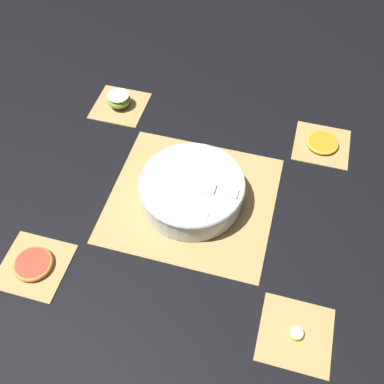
# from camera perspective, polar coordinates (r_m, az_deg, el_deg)

# --- Properties ---
(ground_plane) EXTENTS (6.00, 6.00, 0.00)m
(ground_plane) POSITION_cam_1_polar(r_m,az_deg,el_deg) (1.15, 0.00, -1.00)
(ground_plane) COLOR black
(bamboo_mat_center) EXTENTS (0.42, 0.38, 0.01)m
(bamboo_mat_center) POSITION_cam_1_polar(r_m,az_deg,el_deg) (1.15, 0.00, -0.91)
(bamboo_mat_center) COLOR #A8844C
(bamboo_mat_center) RESTS_ON ground_plane
(coaster_mat_near_left) EXTENTS (0.15, 0.15, 0.01)m
(coaster_mat_near_left) POSITION_cam_1_polar(r_m,az_deg,el_deg) (1.11, -19.40, -8.80)
(coaster_mat_near_left) COLOR #A8844C
(coaster_mat_near_left) RESTS_ON ground_plane
(coaster_mat_near_right) EXTENTS (0.15, 0.15, 0.01)m
(coaster_mat_near_right) POSITION_cam_1_polar(r_m,az_deg,el_deg) (1.01, 13.03, -17.17)
(coaster_mat_near_right) COLOR #A8844C
(coaster_mat_near_right) RESTS_ON ground_plane
(coaster_mat_far_left) EXTENTS (0.15, 0.15, 0.01)m
(coaster_mat_far_left) POSITION_cam_1_polar(r_m,az_deg,el_deg) (1.40, -9.13, 10.80)
(coaster_mat_far_left) COLOR #A8844C
(coaster_mat_far_left) RESTS_ON ground_plane
(coaster_mat_far_right) EXTENTS (0.15, 0.15, 0.01)m
(coaster_mat_far_right) POSITION_cam_1_polar(r_m,az_deg,el_deg) (1.32, 16.15, 5.81)
(coaster_mat_far_right) COLOR #A8844C
(coaster_mat_far_right) RESTS_ON ground_plane
(fruit_salad_bowl) EXTENTS (0.26, 0.26, 0.08)m
(fruit_salad_bowl) POSITION_cam_1_polar(r_m,az_deg,el_deg) (1.11, 0.01, 0.36)
(fruit_salad_bowl) COLOR silver
(fruit_salad_bowl) RESTS_ON bamboo_mat_center
(apple_half) EXTENTS (0.07, 0.07, 0.04)m
(apple_half) POSITION_cam_1_polar(r_m,az_deg,el_deg) (1.38, -9.25, 11.49)
(apple_half) COLOR #7FAD38
(apple_half) RESTS_ON coaster_mat_far_left
(orange_slice_whole) EXTENTS (0.09, 0.09, 0.01)m
(orange_slice_whole) POSITION_cam_1_polar(r_m,az_deg,el_deg) (1.31, 16.23, 6.04)
(orange_slice_whole) COLOR orange
(orange_slice_whole) RESTS_ON coaster_mat_far_right
(banana_coin_single) EXTENTS (0.03, 0.03, 0.01)m
(banana_coin_single) POSITION_cam_1_polar(r_m,az_deg,el_deg) (1.00, 13.11, -17.02)
(banana_coin_single) COLOR #F4EABC
(banana_coin_single) RESTS_ON coaster_mat_near_right
(grapefruit_slice) EXTENTS (0.09, 0.09, 0.01)m
(grapefruit_slice) POSITION_cam_1_polar(r_m,az_deg,el_deg) (1.10, -19.53, -8.58)
(grapefruit_slice) COLOR red
(grapefruit_slice) RESTS_ON coaster_mat_near_left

